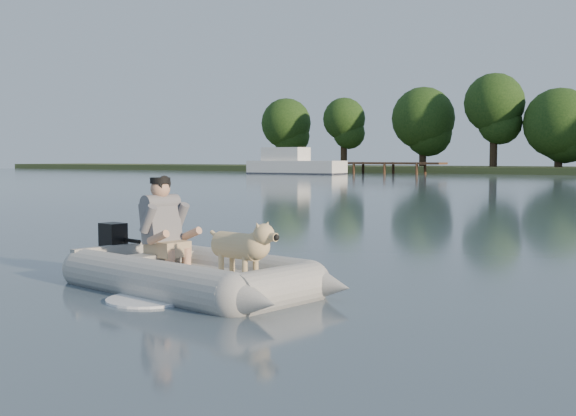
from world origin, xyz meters
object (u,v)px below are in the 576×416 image
Objects in this scene: man at (162,220)px; dog at (238,250)px; dock at (349,168)px; cabin_cruiser at (296,161)px; dinghy at (196,240)px.

dog is (1.23, -0.19, -0.24)m from man.
dock is 20.89× the size of dog.
cabin_cruiser is (-2.78, -4.46, 0.65)m from dock.
dog is at bearing -62.42° from dock.
dock is at bearing 125.88° from dinghy.
cabin_cruiser reaches higher than dinghy.
man is at bearing -63.41° from dock.
cabin_cruiser reaches higher than dock.
dinghy is 4.36× the size of man.
dinghy is 0.60m from dog.
man reaches higher than dog.
cabin_cruiser is (-29.82, 47.31, 0.69)m from dog.
dock is 5.30m from cabin_cruiser.
dock is 2.01× the size of cabin_cruiser.
dinghy is at bearing -175.43° from dog.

